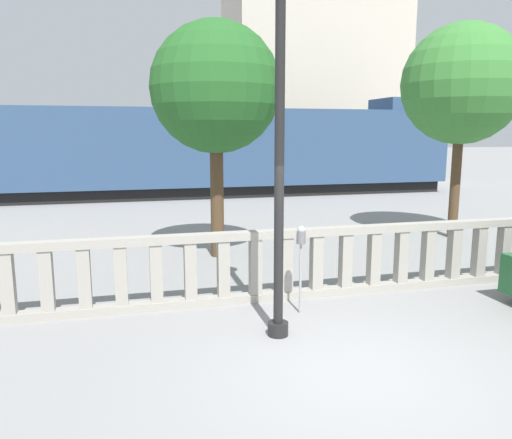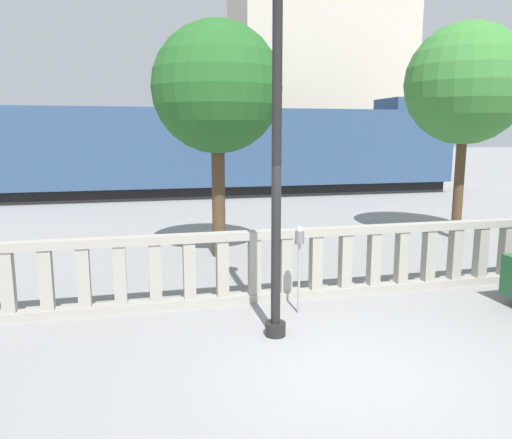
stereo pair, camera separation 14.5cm
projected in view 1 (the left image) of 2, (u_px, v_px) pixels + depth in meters
ground_plane at (355, 371)px, 6.27m from camera, size 160.00×160.00×0.00m
balustrade at (286, 264)px, 8.88m from camera, size 16.99×0.24×1.27m
lamppost at (280, 111)px, 6.81m from camera, size 0.36×0.36×5.73m
parking_meter at (301, 245)px, 8.08m from camera, size 0.15×0.15×1.47m
train_near at (216, 151)px, 23.05m from camera, size 22.87×2.81×4.59m
train_far at (65, 152)px, 30.73m from camera, size 27.42×2.93×3.87m
building_block at (313, 60)px, 32.84m from camera, size 11.05×6.47×15.29m
tree_left at (216, 89)px, 11.41m from camera, size 3.00×3.00×5.46m
tree_right at (462, 85)px, 13.51m from camera, size 3.25×3.25×5.86m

